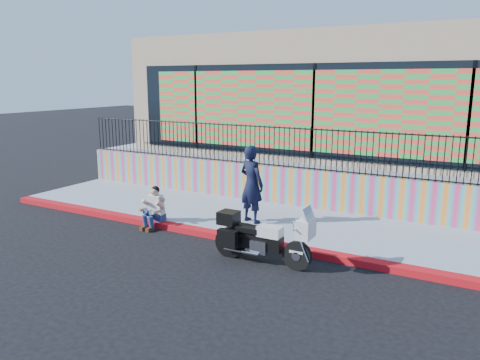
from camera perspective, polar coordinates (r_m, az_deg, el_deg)
The scene contains 10 objects.
ground at distance 11.08m, azimuth 0.93°, elevation -7.77°, with size 90.00×90.00×0.00m, color black.
red_curb at distance 11.05m, azimuth 0.93°, elevation -7.40°, with size 16.00×0.30×0.15m, color red.
sidewalk at distance 12.46m, azimuth 4.53°, elevation -5.17°, with size 16.00×3.00×0.15m, color gray.
mural_wall at distance 13.72m, azimuth 7.36°, elevation -0.91°, with size 16.00×0.20×1.10m, color #D83971.
metal_fence at distance 13.51m, azimuth 7.50°, elevation 3.85°, with size 15.80×0.04×1.20m, color black, non-canonical shape.
elevated_platform at distance 18.48m, azimuth 13.26°, elevation 2.00°, with size 16.00×10.00×1.25m, color gray.
storefront_building at distance 18.01m, azimuth 13.47°, elevation 10.13°, with size 14.00×8.06×4.00m.
police_motorcycle at distance 9.83m, azimuth 2.56°, elevation -6.94°, with size 2.16×0.71×1.34m.
police_officer at distance 11.97m, azimuth 1.43°, elevation -0.51°, with size 0.73×0.48×2.00m, color black.
seated_man at distance 12.30m, azimuth -10.59°, elevation -3.75°, with size 0.54×0.71×1.06m.
Camera 1 is at (4.91, -9.19, 3.77)m, focal length 35.00 mm.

